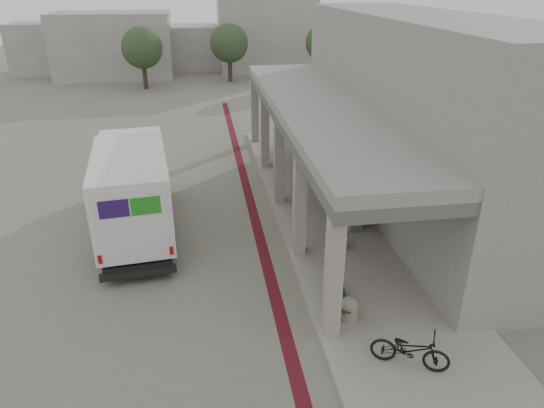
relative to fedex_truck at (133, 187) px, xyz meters
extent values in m
plane|color=#69645A|center=(3.20, -3.03, -1.64)|extent=(120.00, 120.00, 0.00)
cube|color=#50101A|center=(4.20, -1.03, -1.64)|extent=(0.35, 40.00, 0.01)
cube|color=gray|center=(7.20, -3.03, -1.58)|extent=(4.40, 28.00, 0.12)
cube|color=gray|center=(10.55, 1.47, 1.86)|extent=(4.30, 17.00, 7.00)
cube|color=#555350|center=(6.80, 1.47, 1.86)|extent=(3.40, 16.90, 0.35)
cube|color=gray|center=(6.80, 1.47, 2.21)|extent=(3.40, 16.90, 0.35)
cube|color=gray|center=(-4.80, 30.97, 1.11)|extent=(10.00, 6.00, 5.50)
cube|color=gray|center=(2.20, 34.97, 0.36)|extent=(8.00, 6.00, 4.00)
cube|color=gray|center=(9.20, 32.97, 1.61)|extent=(9.00, 6.00, 6.50)
cube|color=gray|center=(-10.80, 33.97, 0.61)|extent=(7.00, 5.00, 4.50)
cylinder|color=#38281C|center=(-1.80, 24.97, -0.44)|extent=(0.36, 0.36, 2.40)
sphere|color=#263A22|center=(-1.80, 24.97, 1.56)|extent=(3.20, 3.20, 3.20)
cylinder|color=#38281C|center=(5.20, 26.97, -0.44)|extent=(0.36, 0.36, 2.40)
sphere|color=#263A22|center=(5.20, 26.97, 1.56)|extent=(3.20, 3.20, 3.20)
cylinder|color=#38281C|center=(13.20, 25.97, -0.44)|extent=(0.36, 0.36, 2.40)
sphere|color=#263A22|center=(13.20, 25.97, 1.56)|extent=(3.20, 3.20, 3.20)
cube|color=black|center=(0.00, -0.03, -1.26)|extent=(2.69, 6.82, 0.28)
cube|color=silver|center=(0.10, -0.88, 0.21)|extent=(2.79, 5.15, 2.47)
cube|color=silver|center=(-0.25, 2.37, 0.07)|extent=(2.46, 2.03, 2.18)
cube|color=silver|center=(-0.36, 3.36, -0.74)|extent=(2.14, 0.79, 0.76)
cube|color=black|center=(-0.33, 3.13, 0.59)|extent=(2.12, 0.68, 1.00)
cube|color=black|center=(0.37, -3.43, -1.31)|extent=(2.20, 0.47, 0.17)
cube|color=#281150|center=(-1.11, -0.34, 0.63)|extent=(0.16, 1.32, 0.71)
cube|color=#1F851D|center=(-0.96, -1.76, 0.63)|extent=(0.16, 1.32, 0.71)
cube|color=#281150|center=(-0.06, -3.41, 0.78)|extent=(0.80, 0.11, 0.52)
cube|color=#1F851D|center=(0.78, -3.32, 0.78)|extent=(0.80, 0.11, 0.52)
cylinder|color=black|center=(-1.25, 2.31, -1.22)|extent=(0.35, 0.88, 0.85)
cylinder|color=black|center=(0.73, 2.53, -1.22)|extent=(0.35, 0.88, 0.85)
cylinder|color=black|center=(-0.78, -2.03, -1.22)|extent=(0.35, 0.88, 0.85)
cylinder|color=black|center=(1.20, -1.81, -1.22)|extent=(0.35, 0.88, 0.85)
cube|color=gray|center=(5.72, -6.19, -1.35)|extent=(0.35, 0.11, 0.35)
cube|color=gray|center=(5.88, -4.83, -1.35)|extent=(0.35, 0.11, 0.35)
cube|color=#103123|center=(5.67, -5.49, -1.16)|extent=(0.30, 1.64, 0.04)
cube|color=#103123|center=(5.80, -5.51, -1.16)|extent=(0.30, 1.64, 0.04)
cube|color=#103123|center=(5.93, -5.52, -1.16)|extent=(0.30, 1.64, 0.04)
cylinder|color=gray|center=(5.91, -6.10, -1.30)|extent=(0.45, 0.45, 0.45)
sphere|color=gray|center=(5.91, -6.10, -1.07)|extent=(0.45, 0.45, 0.45)
cylinder|color=gray|center=(6.76, -2.51, -1.32)|extent=(0.41, 0.41, 0.41)
sphere|color=gray|center=(6.76, -2.51, -1.11)|extent=(0.41, 0.41, 0.41)
cube|color=gray|center=(7.50, -1.26, -0.99)|extent=(0.59, 0.72, 1.07)
imported|color=black|center=(6.76, -7.91, -1.06)|extent=(1.84, 1.34, 0.92)
camera|label=1|loc=(2.44, -15.81, 6.47)|focal=32.00mm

